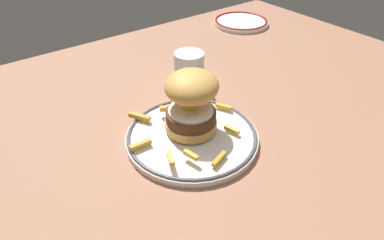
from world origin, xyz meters
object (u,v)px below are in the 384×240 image
at_px(burger, 191,101).
at_px(water_glass, 189,74).
at_px(dinner_plate, 192,136).
at_px(side_plate, 241,22).

height_order(burger, water_glass, burger).
relative_size(dinner_plate, burger, 1.75).
bearing_deg(water_glass, side_plate, 30.86).
xyz_separation_m(dinner_plate, burger, (0.01, 0.02, 0.06)).
height_order(burger, side_plate, burger).
bearing_deg(burger, dinner_plate, -123.68).
xyz_separation_m(burger, side_plate, (0.49, 0.37, -0.06)).
bearing_deg(side_plate, dinner_plate, -142.11).
xyz_separation_m(dinner_plate, water_glass, (0.11, 0.16, 0.03)).
bearing_deg(water_glass, dinner_plate, -125.03).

